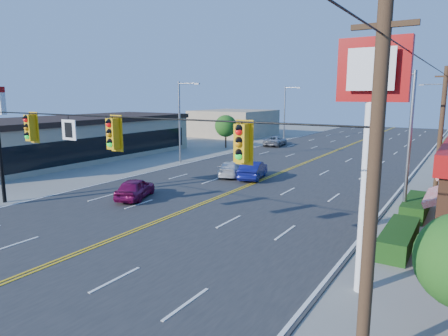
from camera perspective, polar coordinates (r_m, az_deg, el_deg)
The scene contains 16 objects.
ground at distance 18.05m, azimuth -22.45°, elevation -12.29°, with size 160.00×160.00×0.00m, color gray.
road at distance 33.21m, azimuth 6.66°, elevation -1.28°, with size 20.00×120.00×0.06m, color #2D2D30.
signal_span at distance 16.95m, azimuth -23.83°, elevation 3.30°, with size 24.32×0.34×9.00m.
kfc_pylon at distance 13.76m, azimuth 20.20°, elevation 6.95°, with size 2.20×0.36×8.50m.
strip_mall at distance 45.35m, azimuth -20.54°, elevation 4.10°, with size 10.40×26.40×4.40m.
streetlight_se at distance 23.75m, azimuth 24.53°, elevation 4.14°, with size 2.55×0.25×8.00m.
streetlight_ne at distance 47.60m, azimuth 28.46°, elevation 6.51°, with size 2.55×0.25×8.00m.
streetlight_sw at distance 40.00m, azimuth -6.15°, elevation 7.19°, with size 2.55×0.25×8.00m.
streetlight_nw at distance 62.54m, azimuth 8.84°, elevation 8.27°, with size 2.55×0.25×8.00m.
utility_pole_near at distance 27.61m, azimuth 28.50°, elevation 3.91°, with size 0.28×0.28×8.40m, color #47301E.
tree_west at distance 51.21m, azimuth 0.26°, elevation 6.02°, with size 2.80×2.80×4.20m.
bld_west_far at distance 66.83m, azimuth 1.46°, elevation 6.45°, with size 11.00×12.00×4.20m, color tan.
car_magenta at distance 26.64m, azimuth -12.58°, elevation -2.97°, with size 1.58×3.94×1.34m, color maroon.
car_blue at distance 32.20m, azimuth 4.17°, elevation -0.36°, with size 1.52×4.37×1.44m, color navy.
car_white at distance 33.14m, azimuth 0.88°, elevation -0.22°, with size 1.70×4.18×1.21m, color silver.
car_silver at distance 53.38m, azimuth 7.34°, elevation 3.81°, with size 2.18×4.72×1.31m, color #A1A0A5.
Camera 1 is at (13.83, -9.45, 6.73)m, focal length 32.00 mm.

